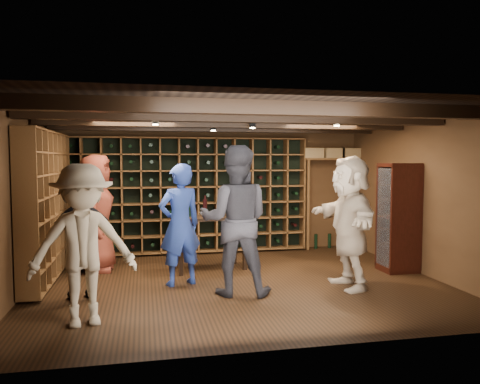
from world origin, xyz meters
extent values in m
plane|color=black|center=(0.00, 0.00, 0.00)|extent=(6.00, 6.00, 0.00)
plane|color=#52351C|center=(0.00, 2.50, 1.25)|extent=(6.00, 0.00, 6.00)
plane|color=#52351C|center=(0.00, -2.50, 1.25)|extent=(6.00, 0.00, 6.00)
plane|color=#52351C|center=(-3.00, 0.00, 1.25)|extent=(0.00, 5.00, 5.00)
plane|color=#52351C|center=(3.00, 0.00, 1.25)|extent=(0.00, 5.00, 5.00)
plane|color=black|center=(0.00, 0.00, 2.50)|extent=(6.00, 6.00, 0.00)
cube|color=black|center=(0.00, -1.60, 2.42)|extent=(5.90, 0.18, 0.16)
cube|color=black|center=(0.00, -0.50, 2.42)|extent=(5.90, 0.18, 0.16)
cube|color=black|center=(0.00, 0.60, 2.42)|extent=(5.90, 0.18, 0.16)
cube|color=black|center=(0.00, 1.70, 2.42)|extent=(5.90, 0.18, 0.16)
cylinder|color=black|center=(-1.20, 0.00, 2.39)|extent=(0.10, 0.10, 0.10)
cylinder|color=black|center=(0.30, 0.40, 2.39)|extent=(0.10, 0.10, 0.10)
cylinder|color=black|center=(1.40, -0.30, 2.39)|extent=(0.10, 0.10, 0.10)
cylinder|color=black|center=(-0.20, 1.20, 2.39)|extent=(0.10, 0.10, 0.10)
cube|color=brown|center=(-0.52, 2.33, 1.15)|extent=(4.65, 0.30, 2.20)
cube|color=black|center=(-0.52, 2.33, 1.15)|extent=(4.56, 0.02, 2.16)
cube|color=brown|center=(-2.83, 0.82, 1.15)|extent=(0.30, 2.65, 2.20)
cube|color=black|center=(-2.83, 0.82, 1.15)|extent=(0.29, 0.02, 2.16)
cube|color=brown|center=(2.40, 2.32, 1.85)|extent=(1.15, 0.32, 0.04)
cube|color=brown|center=(2.92, 2.32, 0.93)|extent=(0.05, 0.28, 1.85)
cube|color=brown|center=(1.88, 2.32, 0.93)|extent=(0.05, 0.28, 1.85)
cube|color=#A58352|center=(2.00, 2.32, 1.97)|extent=(0.40, 0.30, 0.20)
cube|color=#A58352|center=(2.45, 2.32, 1.97)|extent=(0.40, 0.30, 0.20)
cube|color=#A58352|center=(2.80, 2.32, 1.97)|extent=(0.40, 0.30, 0.20)
cube|color=black|center=(2.72, 0.20, 0.05)|extent=(0.55, 0.50, 0.10)
cube|color=black|center=(2.72, 0.20, 0.90)|extent=(0.55, 0.50, 1.70)
cube|color=white|center=(2.46, 0.20, 0.90)|extent=(0.01, 0.46, 1.60)
cube|color=black|center=(2.72, 0.20, 0.90)|extent=(0.50, 0.44, 0.02)
sphere|color=#59260C|center=(2.70, 0.20, 1.00)|extent=(0.18, 0.18, 0.18)
imported|color=navy|center=(-0.86, 0.07, 0.89)|extent=(0.76, 0.62, 1.78)
imported|color=black|center=(-0.16, -0.55, 1.02)|extent=(1.14, 0.98, 2.03)
imported|color=maroon|center=(-2.15, 1.21, 0.96)|extent=(0.65, 0.97, 1.92)
imported|color=black|center=(-2.17, -0.40, 0.77)|extent=(0.98, 0.63, 1.54)
imported|color=gray|center=(-2.04, -1.39, 0.90)|extent=(1.27, 0.89, 1.79)
imported|color=#BFA98C|center=(1.51, -0.55, 0.95)|extent=(0.56, 1.76, 1.90)
cube|color=black|center=(-0.32, 0.94, 0.87)|extent=(1.27, 0.79, 0.05)
cube|color=black|center=(-0.82, 0.60, 0.43)|extent=(0.07, 0.07, 0.85)
cube|color=black|center=(0.26, 0.78, 0.43)|extent=(0.07, 0.07, 0.85)
cube|color=black|center=(-0.90, 1.09, 0.43)|extent=(0.07, 0.07, 0.85)
cube|color=black|center=(0.18, 1.27, 0.43)|extent=(0.07, 0.07, 0.85)
cylinder|color=black|center=(-0.62, 0.94, 1.04)|extent=(0.07, 0.07, 0.28)
cylinder|color=black|center=(-0.38, 0.98, 1.04)|extent=(0.07, 0.07, 0.28)
cylinder|color=black|center=(-0.08, 1.03, 1.04)|extent=(0.07, 0.07, 0.28)
camera|label=1|loc=(-1.37, -6.74, 1.84)|focal=35.00mm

